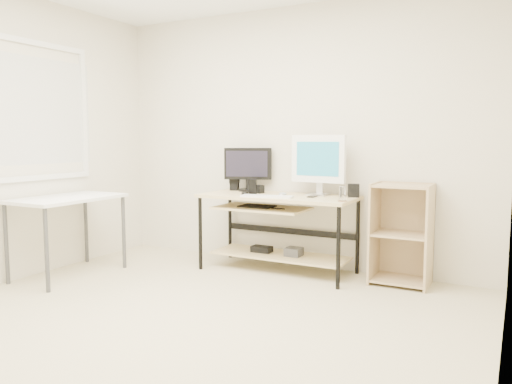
{
  "coord_description": "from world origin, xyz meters",
  "views": [
    {
      "loc": [
        2.05,
        -2.65,
        1.28
      ],
      "look_at": [
        -0.05,
        1.3,
        0.81
      ],
      "focal_mm": 35.0,
      "sensor_mm": 36.0,
      "label": 1
    }
  ],
  "objects_px": {
    "black_monitor": "(248,166)",
    "audio_controller": "(253,187)",
    "shelf_unit": "(402,233)",
    "side_table": "(67,205)",
    "desk": "(276,217)",
    "white_imac": "(318,161)"
  },
  "relations": [
    {
      "from": "desk",
      "to": "white_imac",
      "type": "bearing_deg",
      "value": 22.46
    },
    {
      "from": "black_monitor",
      "to": "audio_controller",
      "type": "bearing_deg",
      "value": -75.31
    },
    {
      "from": "audio_controller",
      "to": "black_monitor",
      "type": "bearing_deg",
      "value": 110.31
    },
    {
      "from": "side_table",
      "to": "white_imac",
      "type": "relative_size",
      "value": 1.73
    },
    {
      "from": "shelf_unit",
      "to": "white_imac",
      "type": "height_order",
      "value": "white_imac"
    },
    {
      "from": "audio_controller",
      "to": "side_table",
      "type": "bearing_deg",
      "value": -162.41
    },
    {
      "from": "shelf_unit",
      "to": "white_imac",
      "type": "relative_size",
      "value": 1.56
    },
    {
      "from": "desk",
      "to": "audio_controller",
      "type": "xyz_separation_m",
      "value": [
        -0.23,
        -0.04,
        0.29
      ]
    },
    {
      "from": "desk",
      "to": "shelf_unit",
      "type": "relative_size",
      "value": 1.67
    },
    {
      "from": "shelf_unit",
      "to": "audio_controller",
      "type": "xyz_separation_m",
      "value": [
        -1.4,
        -0.2,
        0.37
      ]
    },
    {
      "from": "black_monitor",
      "to": "audio_controller",
      "type": "height_order",
      "value": "black_monitor"
    },
    {
      "from": "shelf_unit",
      "to": "side_table",
      "type": "bearing_deg",
      "value": -156.67
    },
    {
      "from": "desk",
      "to": "shelf_unit",
      "type": "height_order",
      "value": "shelf_unit"
    },
    {
      "from": "side_table",
      "to": "black_monitor",
      "type": "distance_m",
      "value": 1.8
    },
    {
      "from": "desk",
      "to": "side_table",
      "type": "relative_size",
      "value": 1.5
    },
    {
      "from": "audio_controller",
      "to": "shelf_unit",
      "type": "bearing_deg",
      "value": -9.67
    },
    {
      "from": "black_monitor",
      "to": "white_imac",
      "type": "bearing_deg",
      "value": -26.4
    },
    {
      "from": "shelf_unit",
      "to": "audio_controller",
      "type": "bearing_deg",
      "value": -171.77
    },
    {
      "from": "desk",
      "to": "audio_controller",
      "type": "relative_size",
      "value": 10.18
    },
    {
      "from": "desk",
      "to": "shelf_unit",
      "type": "distance_m",
      "value": 1.19
    },
    {
      "from": "side_table",
      "to": "white_imac",
      "type": "xyz_separation_m",
      "value": [
        2.03,
        1.21,
        0.41
      ]
    },
    {
      "from": "desk",
      "to": "shelf_unit",
      "type": "bearing_deg",
      "value": 7.77
    }
  ]
}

